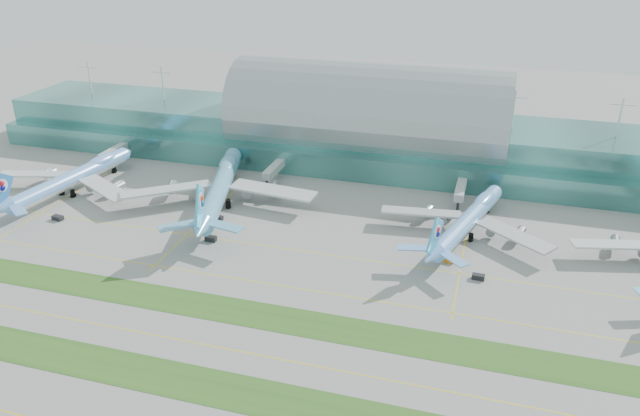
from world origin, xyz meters
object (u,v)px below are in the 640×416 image
(terminal, at_px, (368,130))
(airliner_c, at_px, (469,219))
(airliner_a, at_px, (73,177))
(airliner_b, at_px, (220,185))

(terminal, distance_m, airliner_c, 78.98)
(airliner_a, xyz_separation_m, airliner_b, (59.93, 6.97, 0.83))
(airliner_b, bearing_deg, airliner_c, -15.81)
(airliner_a, relative_size, airliner_c, 1.09)
(terminal, relative_size, airliner_a, 4.59)
(airliner_b, height_order, airliner_c, airliner_b)
(terminal, xyz_separation_m, airliner_c, (48.86, -61.48, -8.37))
(airliner_b, distance_m, airliner_c, 91.88)
(terminal, height_order, airliner_b, terminal)
(airliner_a, height_order, airliner_b, airliner_b)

